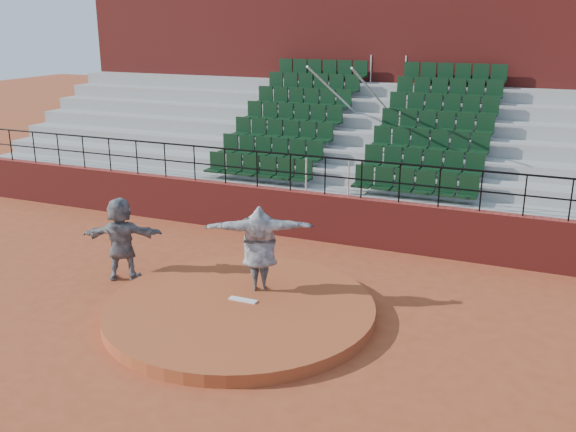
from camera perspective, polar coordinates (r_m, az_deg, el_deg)
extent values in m
plane|color=#9D4323|center=(13.28, -4.29, -8.74)|extent=(90.00, 90.00, 0.00)
cylinder|color=#A34924|center=(13.23, -4.30, -8.25)|extent=(5.50, 5.50, 0.25)
cube|color=white|center=(13.29, -4.02, -7.45)|extent=(0.60, 0.15, 0.03)
cube|color=maroon|center=(17.32, 3.25, -0.12)|extent=(24.00, 0.30, 1.30)
cylinder|color=black|center=(16.90, 3.35, 5.23)|extent=(24.00, 0.05, 0.05)
cylinder|color=black|center=(17.01, 3.32, 3.58)|extent=(24.00, 0.04, 0.04)
cylinder|color=black|center=(23.09, -23.43, 5.81)|extent=(0.04, 0.04, 1.00)
cylinder|color=black|center=(22.38, -21.64, 5.70)|extent=(0.04, 0.04, 1.00)
cylinder|color=black|center=(21.70, -19.74, 5.57)|extent=(0.04, 0.04, 1.00)
cylinder|color=black|center=(21.04, -17.72, 5.43)|extent=(0.04, 0.04, 1.00)
cylinder|color=black|center=(20.41, -15.57, 5.27)|extent=(0.04, 0.04, 1.00)
cylinder|color=black|center=(19.81, -13.29, 5.09)|extent=(0.04, 0.04, 1.00)
cylinder|color=black|center=(19.24, -10.87, 4.90)|extent=(0.04, 0.04, 1.00)
cylinder|color=black|center=(18.71, -8.31, 4.68)|extent=(0.04, 0.04, 1.00)
cylinder|color=black|center=(18.22, -5.61, 4.44)|extent=(0.04, 0.04, 1.00)
cylinder|color=black|center=(17.77, -2.77, 4.18)|extent=(0.04, 0.04, 1.00)
cylinder|color=black|center=(17.36, 0.21, 3.89)|extent=(0.04, 0.04, 1.00)
cylinder|color=black|center=(17.01, 3.32, 3.58)|extent=(0.04, 0.04, 1.00)
cylinder|color=black|center=(16.71, 6.55, 3.24)|extent=(0.04, 0.04, 1.00)
cylinder|color=black|center=(16.46, 9.88, 2.89)|extent=(0.04, 0.04, 1.00)
cylinder|color=black|center=(16.27, 13.30, 2.51)|extent=(0.04, 0.04, 1.00)
cylinder|color=black|center=(16.15, 16.79, 2.12)|extent=(0.04, 0.04, 1.00)
cylinder|color=black|center=(16.08, 20.32, 1.71)|extent=(0.04, 0.04, 1.00)
cylinder|color=black|center=(16.07, 23.86, 1.30)|extent=(0.04, 0.04, 1.00)
cube|color=#969690|center=(17.84, 3.88, 0.38)|extent=(24.00, 0.85, 1.30)
cube|color=black|center=(18.42, -2.67, 4.20)|extent=(3.30, 0.48, 0.72)
cube|color=black|center=(17.00, 11.14, 2.78)|extent=(3.30, 0.48, 0.72)
cube|color=#969690|center=(18.55, 4.77, 1.67)|extent=(24.00, 0.85, 1.70)
cube|color=black|center=(19.09, -1.58, 5.90)|extent=(3.30, 0.48, 0.72)
cube|color=black|center=(17.72, 11.81, 4.66)|extent=(3.30, 0.48, 0.72)
cube|color=#969690|center=(19.28, 5.59, 2.86)|extent=(24.00, 0.85, 2.10)
cube|color=black|center=(19.77, -0.55, 7.48)|extent=(3.30, 0.48, 0.72)
cube|color=black|center=(18.46, 12.43, 6.38)|extent=(3.30, 0.48, 0.72)
cube|color=#969690|center=(20.03, 6.35, 3.97)|extent=(24.00, 0.85, 2.50)
cube|color=black|center=(20.48, 0.41, 8.95)|extent=(3.30, 0.48, 0.72)
cube|color=black|center=(19.22, 13.00, 7.97)|extent=(3.30, 0.48, 0.72)
cube|color=#969690|center=(20.78, 7.06, 4.99)|extent=(24.00, 0.85, 2.90)
cube|color=black|center=(21.21, 1.31, 10.32)|extent=(3.30, 0.48, 0.72)
cube|color=black|center=(19.99, 13.54, 9.44)|extent=(3.30, 0.48, 0.72)
cube|color=#969690|center=(21.54, 7.72, 5.94)|extent=(24.00, 0.85, 3.30)
cube|color=black|center=(21.95, 2.17, 11.60)|extent=(3.30, 0.48, 0.72)
cube|color=black|center=(20.78, 14.04, 10.79)|extent=(3.30, 0.48, 0.72)
cube|color=#969690|center=(22.31, 8.34, 6.83)|extent=(24.00, 0.85, 3.70)
cube|color=black|center=(22.71, 2.97, 12.79)|extent=(3.30, 0.48, 0.72)
cube|color=black|center=(21.58, 14.50, 12.05)|extent=(3.30, 0.48, 0.72)
cylinder|color=silver|center=(19.83, 4.87, 10.19)|extent=(0.06, 5.97, 2.46)
cylinder|color=silver|center=(19.49, 8.27, 9.96)|extent=(0.06, 5.97, 2.46)
cube|color=maroon|center=(23.93, 9.74, 11.57)|extent=(24.00, 3.00, 7.10)
imported|color=black|center=(13.49, -2.56, -2.86)|extent=(2.33, 1.50, 1.85)
imported|color=black|center=(15.14, -14.60, -1.95)|extent=(1.88, 1.28, 1.95)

